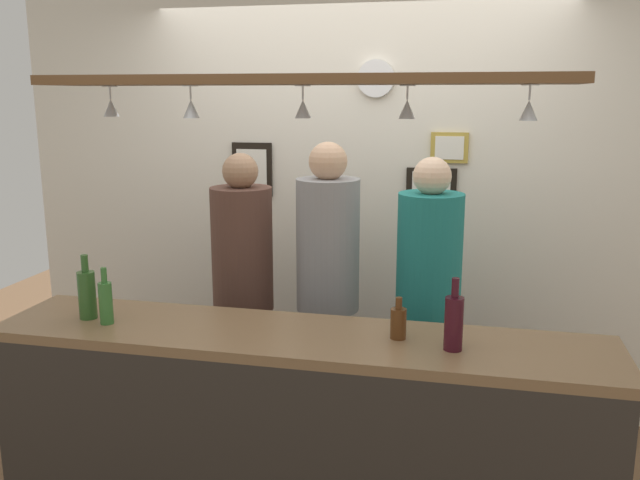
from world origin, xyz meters
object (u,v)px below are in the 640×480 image
(bottle_beer_green_import, at_px, (106,301))
(picture_frame_lower_pair, at_px, (431,183))
(person_middle_grey_shirt, at_px, (328,269))
(picture_frame_upper_small, at_px, (449,148))
(bottle_wine_dark_red, at_px, (454,322))
(bottle_champagne_green, at_px, (87,293))
(wall_clock, at_px, (376,78))
(person_right_teal_shirt, at_px, (428,283))
(person_left_brown_shirt, at_px, (243,272))
(picture_frame_caricature, at_px, (252,170))
(bottle_beer_brown_stubby, at_px, (398,322))

(bottle_beer_green_import, xyz_separation_m, picture_frame_lower_pair, (1.34, 1.47, 0.38))
(person_middle_grey_shirt, relative_size, picture_frame_upper_small, 7.88)
(person_middle_grey_shirt, height_order, bottle_wine_dark_red, person_middle_grey_shirt)
(bottle_champagne_green, xyz_separation_m, wall_clock, (1.11, 1.42, 0.98))
(person_middle_grey_shirt, relative_size, person_right_teal_shirt, 1.04)
(person_left_brown_shirt, xyz_separation_m, person_middle_grey_shirt, (0.49, -0.00, 0.04))
(person_right_teal_shirt, relative_size, wall_clock, 7.57)
(bottle_champagne_green, bearing_deg, person_left_brown_shirt, 59.52)
(person_left_brown_shirt, xyz_separation_m, picture_frame_caricature, (-0.14, 0.63, 0.50))
(person_middle_grey_shirt, distance_m, picture_frame_lower_pair, 0.90)
(bottle_wine_dark_red, distance_m, picture_frame_caricature, 2.01)
(bottle_beer_brown_stubby, relative_size, wall_clock, 0.82)
(person_middle_grey_shirt, distance_m, person_right_teal_shirt, 0.54)
(picture_frame_upper_small, height_order, picture_frame_lower_pair, picture_frame_upper_small)
(bottle_champagne_green, bearing_deg, bottle_beer_brown_stubby, 2.21)
(person_right_teal_shirt, xyz_separation_m, picture_frame_lower_pair, (-0.04, 0.63, 0.45))
(person_right_teal_shirt, bearing_deg, person_middle_grey_shirt, 180.00)
(person_right_teal_shirt, relative_size, bottle_beer_brown_stubby, 9.26)
(bottle_beer_green_import, distance_m, bottle_champagne_green, 0.13)
(bottle_champagne_green, bearing_deg, picture_frame_caricature, 77.04)
(bottle_beer_green_import, relative_size, picture_frame_lower_pair, 0.87)
(bottle_wine_dark_red, bearing_deg, picture_frame_caricature, 132.38)
(bottle_beer_green_import, relative_size, picture_frame_upper_small, 1.18)
(person_middle_grey_shirt, xyz_separation_m, picture_frame_caricature, (-0.63, 0.63, 0.46))
(person_left_brown_shirt, distance_m, picture_frame_lower_pair, 1.25)
(picture_frame_caricature, bearing_deg, picture_frame_lower_pair, 0.00)
(bottle_wine_dark_red, bearing_deg, bottle_champagne_green, 179.12)
(person_left_brown_shirt, xyz_separation_m, bottle_champagne_green, (-0.47, -0.80, 0.08))
(person_middle_grey_shirt, bearing_deg, bottle_wine_dark_red, -49.90)
(person_left_brown_shirt, height_order, wall_clock, wall_clock)
(bottle_wine_dark_red, height_order, picture_frame_lower_pair, picture_frame_lower_pair)
(person_right_teal_shirt, height_order, picture_frame_lower_pair, person_right_teal_shirt)
(person_left_brown_shirt, distance_m, picture_frame_upper_small, 1.42)
(bottle_beer_green_import, xyz_separation_m, bottle_beer_brown_stubby, (1.30, 0.10, -0.03))
(person_right_teal_shirt, height_order, bottle_champagne_green, person_right_teal_shirt)
(bottle_beer_green_import, height_order, picture_frame_lower_pair, picture_frame_lower_pair)
(picture_frame_caricature, height_order, picture_frame_lower_pair, picture_frame_caricature)
(picture_frame_upper_small, bearing_deg, bottle_beer_green_import, -134.24)
(wall_clock, bearing_deg, bottle_champagne_green, -128.12)
(person_right_teal_shirt, relative_size, bottle_champagne_green, 5.55)
(person_left_brown_shirt, height_order, bottle_wine_dark_red, person_left_brown_shirt)
(bottle_champagne_green, distance_m, picture_frame_lower_pair, 2.07)
(bottle_beer_green_import, bearing_deg, wall_clock, 56.00)
(person_middle_grey_shirt, distance_m, wall_clock, 1.20)
(person_left_brown_shirt, bearing_deg, person_middle_grey_shirt, -0.00)
(person_middle_grey_shirt, height_order, bottle_beer_brown_stubby, person_middle_grey_shirt)
(bottle_beer_brown_stubby, relative_size, bottle_champagne_green, 0.60)
(person_right_teal_shirt, distance_m, picture_frame_lower_pair, 0.77)
(bottle_beer_brown_stubby, distance_m, picture_frame_lower_pair, 1.43)
(bottle_beer_brown_stubby, bearing_deg, person_right_teal_shirt, 84.08)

